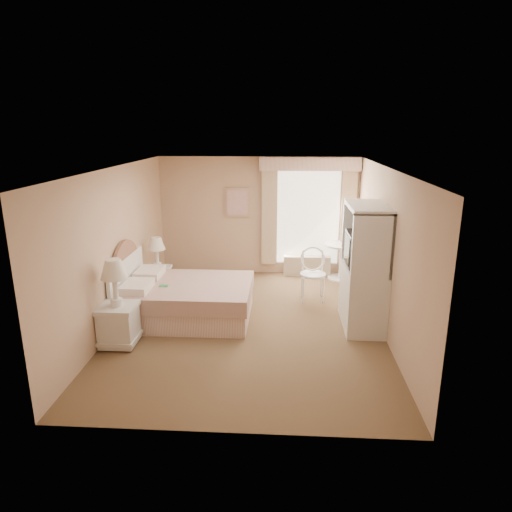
# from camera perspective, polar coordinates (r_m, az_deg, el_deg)

# --- Properties ---
(room) EXTENTS (4.21, 5.51, 2.51)m
(room) POSITION_cam_1_polar(r_m,az_deg,el_deg) (7.08, -0.91, 0.78)
(room) COLOR brown
(room) RESTS_ON ground
(window) EXTENTS (2.05, 0.22, 2.51)m
(window) POSITION_cam_1_polar(r_m,az_deg,el_deg) (9.64, 6.57, 5.30)
(window) COLOR white
(window) RESTS_ON room
(framed_art) EXTENTS (0.52, 0.04, 0.62)m
(framed_art) POSITION_cam_1_polar(r_m,az_deg,el_deg) (9.70, -2.35, 6.71)
(framed_art) COLOR tan
(framed_art) RESTS_ON room
(bed) EXTENTS (2.09, 1.59, 1.41)m
(bed) POSITION_cam_1_polar(r_m,az_deg,el_deg) (7.71, -9.15, -5.25)
(bed) COLOR tan
(bed) RESTS_ON room
(nightstand_near) EXTENTS (0.53, 0.53, 1.29)m
(nightstand_near) POSITION_cam_1_polar(r_m,az_deg,el_deg) (6.93, -16.91, -6.95)
(nightstand_near) COLOR silver
(nightstand_near) RESTS_ON room
(nightstand_far) EXTENTS (0.45, 0.45, 1.09)m
(nightstand_far) POSITION_cam_1_polar(r_m,az_deg,el_deg) (8.89, -12.13, -2.06)
(nightstand_far) COLOR silver
(nightstand_far) RESTS_ON room
(round_table) EXTENTS (0.72, 0.72, 0.76)m
(round_table) POSITION_cam_1_polar(r_m,az_deg,el_deg) (9.65, 10.64, 0.05)
(round_table) COLOR white
(round_table) RESTS_ON room
(cafe_chair) EXTENTS (0.47, 0.47, 0.97)m
(cafe_chair) POSITION_cam_1_polar(r_m,az_deg,el_deg) (8.45, 7.11, -1.68)
(cafe_chair) COLOR white
(cafe_chair) RESTS_ON room
(armoire) EXTENTS (0.59, 1.18, 1.96)m
(armoire) POSITION_cam_1_polar(r_m,az_deg,el_deg) (7.38, 13.36, -2.57)
(armoire) COLOR silver
(armoire) RESTS_ON room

